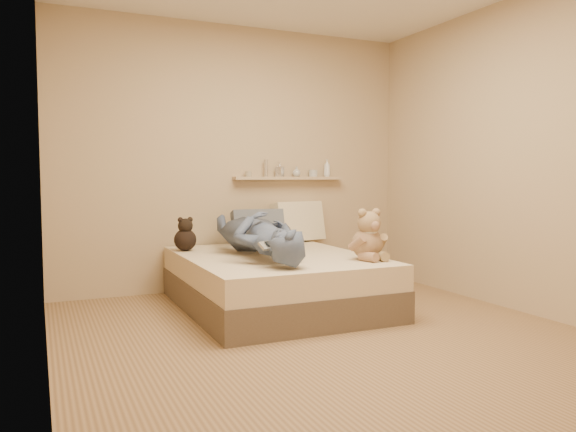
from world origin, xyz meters
name	(u,v)px	position (x,y,z in m)	size (l,w,h in m)	color
room	(327,150)	(0.00, 0.00, 1.30)	(3.80, 3.80, 3.80)	#93724C
bed	(275,281)	(0.00, 0.93, 0.22)	(1.50, 1.90, 0.45)	brown
game_console	(270,245)	(-0.28, 0.35, 0.61)	(0.20, 0.14, 0.06)	#B9BCC1
teddy_bear	(369,238)	(0.58, 0.37, 0.62)	(0.34, 0.33, 0.42)	#91664F
dark_plush	(185,236)	(-0.63, 1.49, 0.58)	(0.20, 0.20, 0.31)	black
pillow_cream	(298,222)	(0.61, 1.76, 0.65)	(0.55, 0.16, 0.40)	beige
pillow_grey	(258,228)	(0.12, 1.62, 0.62)	(0.50, 0.14, 0.34)	#555B67
person	(259,234)	(-0.16, 0.90, 0.64)	(0.58, 1.59, 0.38)	#485371
wall_shelf	(290,178)	(0.55, 1.84, 1.10)	(1.20, 0.12, 0.03)	tan
shelf_bottles	(299,170)	(0.66, 1.84, 1.18)	(0.95, 0.11, 0.18)	#ACA693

